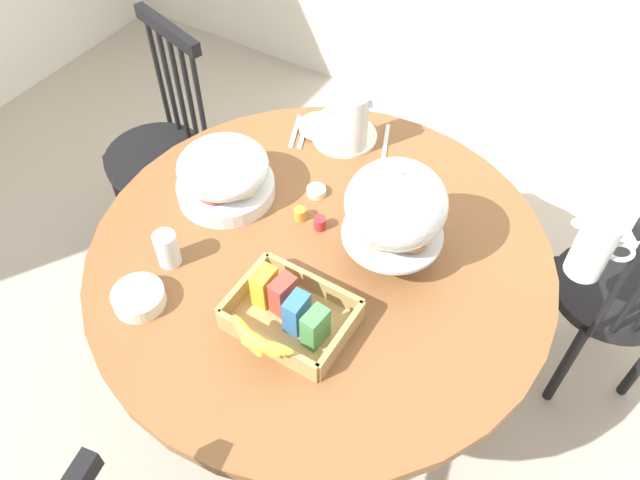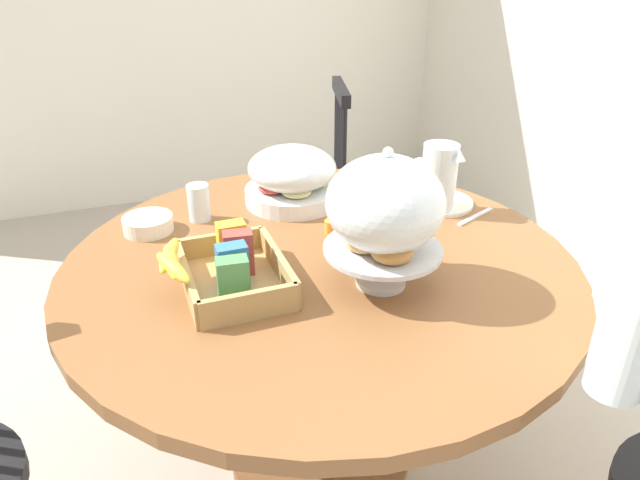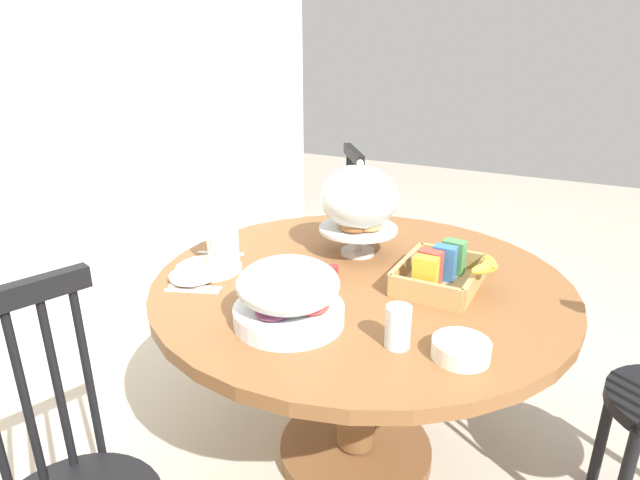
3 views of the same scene
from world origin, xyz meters
The scene contains 17 objects.
dining_table centered at (-0.06, 0.15, 0.55)m, with size 1.34×1.34×0.74m.
windsor_chair_facing_door centered at (-0.99, 0.44, 0.45)m, with size 0.42×0.42×0.97m.
pastry_stand_with_dome centered at (0.11, 0.24, 0.94)m, with size 0.28×0.28×0.34m.
fruit_platter_covered centered at (-0.43, 0.19, 0.83)m, with size 0.30×0.30×0.18m.
orange_juice_pitcher centered at (0.60, 0.48, 0.83)m, with size 0.18×0.10×0.20m.
milk_pitcher centered at (-0.21, 0.58, 0.84)m, with size 0.18×0.11×0.21m.
cereal_basket centered at (0.00, -0.11, 0.79)m, with size 0.32×0.30×0.12m.
china_plate_large centered at (-0.26, 0.62, 0.75)m, with size 0.22×0.22×0.01m, color white.
china_plate_small centered at (-0.35, 0.61, 0.76)m, with size 0.15×0.15×0.01m, color white.
cereal_bowl centered at (-0.38, -0.26, 0.76)m, with size 0.14×0.14×0.04m, color white.
drinking_glass centered at (-0.40, -0.11, 0.80)m, with size 0.06×0.06×0.11m, color silver.
butter_dish centered at (-0.20, 0.34, 0.75)m, with size 0.06×0.06×0.02m, color beige.
jam_jar_strawberry centered at (-0.11, 0.22, 0.76)m, with size 0.04×0.04×0.04m, color #B7282D.
jam_jar_apricot centered at (-0.18, 0.22, 0.76)m, with size 0.04×0.04×0.04m, color orange.
table_knife centered at (-0.39, 0.56, 0.74)m, with size 0.17×0.01×0.01m, color silver.
dinner_fork centered at (-0.41, 0.55, 0.74)m, with size 0.17×0.01×0.01m, color silver.
soup_spoon centered at (-0.13, 0.67, 0.74)m, with size 0.17×0.01×0.01m, color silver.
Camera 2 is at (1.16, -0.31, 1.47)m, focal length 31.98 mm.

